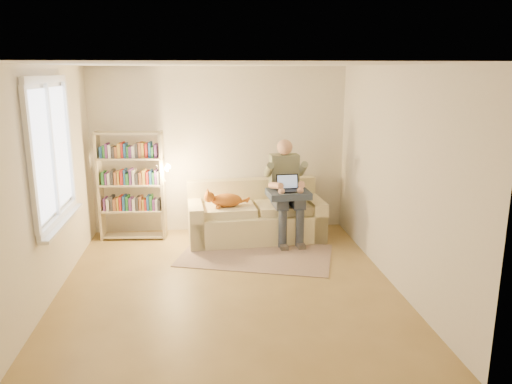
{
  "coord_description": "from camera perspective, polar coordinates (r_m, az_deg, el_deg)",
  "views": [
    {
      "loc": [
        -0.26,
        -5.61,
        2.54
      ],
      "look_at": [
        0.45,
        1.0,
        0.91
      ],
      "focal_mm": 35.0,
      "sensor_mm": 36.0,
      "label": 1
    }
  ],
  "objects": [
    {
      "name": "laptop",
      "position": [
        7.39,
        3.97,
        0.62
      ],
      "size": [
        0.35,
        0.29,
        0.29
      ],
      "rotation": [
        0.0,
        0.0,
        0.06
      ],
      "color": "black",
      "rests_on": "blanket"
    },
    {
      "name": "rug",
      "position": [
        7.07,
        -0.01,
        -7.24
      ],
      "size": [
        2.34,
        1.77,
        0.01
      ],
      "primitive_type": "cube",
      "rotation": [
        0.0,
        0.0,
        -0.29
      ],
      "color": "gray",
      "rests_on": "floor"
    },
    {
      "name": "wall_front",
      "position": [
        3.59,
        -1.6,
        -6.47
      ],
      "size": [
        4.0,
        0.02,
        2.6
      ],
      "primitive_type": "cube",
      "color": "silver",
      "rests_on": "floor"
    },
    {
      "name": "cat",
      "position": [
        7.44,
        -3.71,
        -0.9
      ],
      "size": [
        0.69,
        0.27,
        0.25
      ],
      "rotation": [
        0.0,
        0.0,
        0.06
      ],
      "color": "orange",
      "rests_on": "sofa"
    },
    {
      "name": "sofa",
      "position": [
        7.72,
        -0.12,
        -2.98
      ],
      "size": [
        2.09,
        1.04,
        0.87
      ],
      "rotation": [
        0.0,
        0.0,
        0.06
      ],
      "color": "beige",
      "rests_on": "floor"
    },
    {
      "name": "wall_left",
      "position": [
        6.0,
        -22.84,
        0.75
      ],
      "size": [
        0.02,
        4.5,
        2.6
      ],
      "primitive_type": "cube",
      "color": "silver",
      "rests_on": "floor"
    },
    {
      "name": "window",
      "position": [
        6.16,
        -21.91,
        1.86
      ],
      "size": [
        0.12,
        1.52,
        1.69
      ],
      "color": "white",
      "rests_on": "wall_left"
    },
    {
      "name": "bookshelf",
      "position": [
        7.75,
        -14.05,
        1.3
      ],
      "size": [
        1.1,
        0.39,
        1.66
      ],
      "rotation": [
        0.0,
        0.0,
        -0.08
      ],
      "color": "#BBAE8D",
      "rests_on": "floor"
    },
    {
      "name": "wall_back",
      "position": [
        7.96,
        -4.19,
        4.77
      ],
      "size": [
        4.0,
        0.02,
        2.6
      ],
      "primitive_type": "cube",
      "color": "silver",
      "rests_on": "floor"
    },
    {
      "name": "blanket",
      "position": [
        7.4,
        3.98,
        -0.22
      ],
      "size": [
        0.64,
        0.54,
        0.1
      ],
      "primitive_type": "cube",
      "rotation": [
        0.0,
        0.0,
        0.06
      ],
      "color": "#2C394E",
      "rests_on": "person"
    },
    {
      "name": "wall_right",
      "position": [
        6.17,
        15.5,
        1.67
      ],
      "size": [
        0.02,
        4.5,
        2.6
      ],
      "primitive_type": "cube",
      "color": "silver",
      "rests_on": "floor"
    },
    {
      "name": "floor",
      "position": [
        6.16,
        -3.22,
        -10.6
      ],
      "size": [
        4.5,
        4.5,
        0.0
      ],
      "primitive_type": "plane",
      "color": "olive",
      "rests_on": "ground"
    },
    {
      "name": "person",
      "position": [
        7.52,
        3.46,
        0.78
      ],
      "size": [
        0.47,
        0.72,
        1.53
      ],
      "rotation": [
        0.0,
        0.0,
        0.06
      ],
      "color": "slate",
      "rests_on": "sofa"
    },
    {
      "name": "ceiling",
      "position": [
        5.61,
        -3.58,
        14.36
      ],
      "size": [
        4.0,
        4.5,
        0.02
      ],
      "primitive_type": "cube",
      "color": "white",
      "rests_on": "wall_back"
    }
  ]
}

